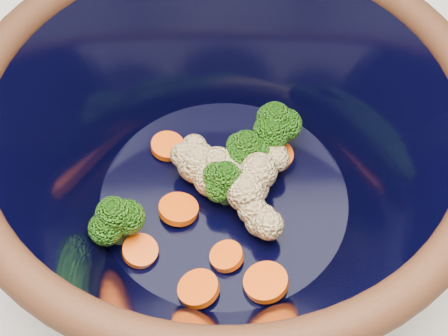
# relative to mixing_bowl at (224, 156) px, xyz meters

# --- Properties ---
(mixing_bowl) EXTENTS (0.36, 0.36, 0.16)m
(mixing_bowl) POSITION_rel_mixing_bowl_xyz_m (0.00, 0.00, 0.00)
(mixing_bowl) COLOR black
(mixing_bowl) RESTS_ON counter
(vegetable_pile) EXTENTS (0.17, 0.17, 0.05)m
(vegetable_pile) POSITION_rel_mixing_bowl_xyz_m (-0.00, 0.00, -0.03)
(vegetable_pile) COLOR #608442
(vegetable_pile) RESTS_ON mixing_bowl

